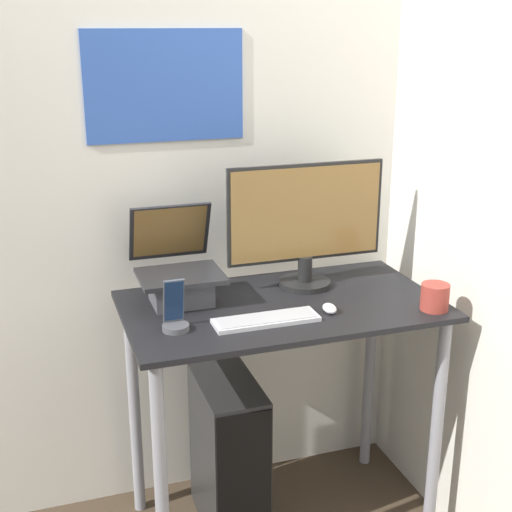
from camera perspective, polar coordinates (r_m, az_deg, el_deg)
wall_back at (r=2.68m, az=-0.76°, el=7.16°), size 6.00×0.06×2.60m
wall_side_right at (r=2.36m, az=19.30°, el=4.60°), size 0.05×6.00×2.60m
desk at (r=2.51m, az=2.05°, el=-7.17°), size 1.08×0.61×0.90m
laptop at (r=2.45m, az=-6.18°, el=-1.68°), size 0.28×0.32×0.32m
monitor at (r=2.54m, az=4.00°, el=2.48°), size 0.58×0.19×0.45m
keyboard at (r=2.29m, az=0.80°, el=-5.12°), size 0.34×0.10×0.02m
mouse at (r=2.37m, az=5.90°, el=-4.19°), size 0.04×0.07×0.03m
cell_phone at (r=2.24m, az=-6.50°, el=-4.83°), size 0.08×0.08×0.17m
computer_tower at (r=2.73m, az=-2.20°, el=-15.59°), size 0.20×0.40×0.59m
mug at (r=2.45m, az=14.12°, el=-3.20°), size 0.09×0.09×0.09m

